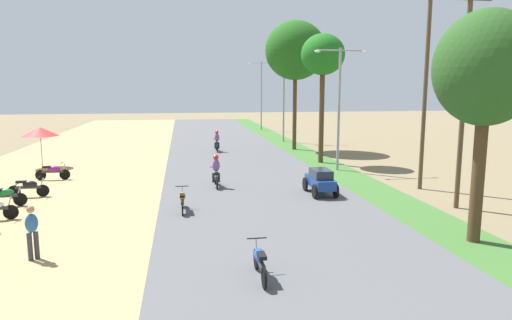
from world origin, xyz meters
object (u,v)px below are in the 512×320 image
vendor_umbrella (40,132)px  motorbike_ahead_third (182,199)px  motorbike_ahead_fourth (216,172)px  motorbike_ahead_fifth (217,142)px  parked_motorbike_seventh (53,171)px  median_tree_third (295,51)px  median_tree_second (323,56)px  streetlamp_farthest (261,91)px  utility_pole_near (464,96)px  median_tree_nearest (486,70)px  utility_pole_far (425,87)px  pedestrian_on_shoulder (32,230)px  car_sedan_blue (320,180)px  streetlamp_far (284,92)px  streetlamp_mid (339,100)px  parked_motorbike_sixth (29,187)px  parked_motorbike_fifth (5,195)px  motorbike_ahead_second (260,260)px

vendor_umbrella → motorbike_ahead_third: bearing=-54.0°
motorbike_ahead_fourth → motorbike_ahead_fifth: (1.03, 12.76, 0.00)m
parked_motorbike_seventh → median_tree_third: size_ratio=0.18×
median_tree_second → streetlamp_farthest: 24.20m
motorbike_ahead_fifth → utility_pole_near: bearing=-64.4°
median_tree_nearest → utility_pole_far: size_ratio=0.76×
pedestrian_on_shoulder → car_sedan_blue: 12.53m
vendor_umbrella → streetlamp_farthest: 29.35m
pedestrian_on_shoulder → streetlamp_farthest: 42.02m
streetlamp_far → streetlamp_mid: bearing=-90.0°
parked_motorbike_seventh → motorbike_ahead_fifth: bearing=44.7°
median_tree_nearest → streetlamp_far: streetlamp_far is taller
median_tree_nearest → utility_pole_near: utility_pole_near is taller
parked_motorbike_sixth → streetlamp_mid: streetlamp_mid is taller
utility_pole_near → motorbike_ahead_fifth: bearing=115.6°
motorbike_ahead_third → streetlamp_farthest: bearing=75.1°
parked_motorbike_fifth → utility_pole_near: (18.75, -3.06, 4.12)m
parked_motorbike_seventh → utility_pole_far: utility_pole_far is taller
parked_motorbike_seventh → streetlamp_farthest: size_ratio=0.23×
motorbike_ahead_fourth → parked_motorbike_sixth: bearing=-175.2°
streetlamp_mid → motorbike_ahead_second: size_ratio=4.03×
streetlamp_farthest → car_sedan_blue: bearing=-95.1°
motorbike_ahead_fourth → streetlamp_far: bearing=67.8°
streetlamp_far → motorbike_ahead_fifth: 9.65m
median_tree_nearest → motorbike_ahead_third: bearing=151.1°
median_tree_second → streetlamp_mid: (0.17, -2.85, -2.73)m
median_tree_nearest → motorbike_ahead_fifth: 23.70m
vendor_umbrella → car_sedan_blue: size_ratio=1.12×
parked_motorbike_sixth → pedestrian_on_shoulder: pedestrian_on_shoulder is taller
car_sedan_blue → pedestrian_on_shoulder: bearing=-148.4°
streetlamp_farthest → median_tree_third: bearing=-91.1°
streetlamp_farthest → motorbike_ahead_second: size_ratio=4.39×
streetlamp_far → motorbike_ahead_third: streetlamp_far is taller
median_tree_nearest → streetlamp_farthest: (-0.04, 40.15, -0.94)m
parked_motorbike_sixth → median_tree_nearest: 19.15m
parked_motorbike_seventh → utility_pole_far: 19.81m
streetlamp_mid → utility_pole_far: 6.02m
car_sedan_blue → motorbike_ahead_fourth: motorbike_ahead_fourth is taller
utility_pole_far → motorbike_ahead_second: size_ratio=5.40×
streetlamp_farthest → pedestrian_on_shoulder: bearing=-109.0°
utility_pole_near → pedestrian_on_shoulder: bearing=-167.3°
parked_motorbike_sixth → car_sedan_blue: 13.38m
streetlamp_far → motorbike_ahead_fifth: size_ratio=4.39×
parked_motorbike_sixth → utility_pole_near: bearing=-14.3°
utility_pole_far → motorbike_ahead_fifth: bearing=121.9°
parked_motorbike_seventh → streetlamp_mid: size_ratio=0.25×
motorbike_ahead_fourth → parked_motorbike_fifth: bearing=-165.5°
median_tree_nearest → motorbike_ahead_fifth: size_ratio=4.08×
motorbike_ahead_second → motorbike_ahead_third: bearing=105.8°
utility_pole_near → motorbike_ahead_third: bearing=174.7°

